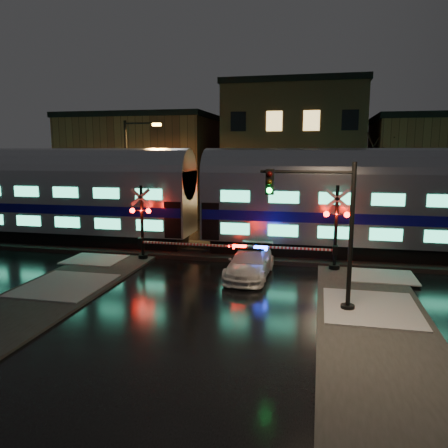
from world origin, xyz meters
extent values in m
plane|color=black|center=(0.00, 0.00, 0.00)|extent=(120.00, 120.00, 0.00)
cube|color=black|center=(0.00, 5.00, 0.12)|extent=(90.00, 4.20, 0.24)
cube|color=#2D2D2D|center=(-6.50, -6.00, 0.06)|extent=(4.00, 20.00, 0.12)
cube|color=#2D2D2D|center=(6.50, -6.00, 0.06)|extent=(4.00, 20.00, 0.12)
cube|color=brown|center=(-13.00, 22.00, 4.50)|extent=(14.00, 10.00, 9.00)
cube|color=brown|center=(2.00, 22.50, 5.75)|extent=(12.00, 11.00, 11.50)
cube|color=brown|center=(15.00, 22.00, 4.25)|extent=(12.00, 10.00, 8.50)
cube|color=black|center=(-15.54, 5.00, 0.64)|extent=(24.00, 2.40, 0.80)
cube|color=#B7BAC1|center=(-15.54, 5.00, 2.94)|extent=(25.00, 3.05, 3.80)
cube|color=#0B0A77|center=(-15.54, 5.00, 2.54)|extent=(24.75, 3.09, 0.55)
cylinder|color=#B7BAC1|center=(-15.54, 5.00, 4.64)|extent=(25.00, 3.05, 3.05)
cube|color=black|center=(10.46, 5.00, 0.64)|extent=(24.00, 2.40, 0.80)
cube|color=#B7BAC1|center=(10.46, 5.00, 2.94)|extent=(25.00, 3.05, 3.80)
cube|color=#0B0A77|center=(10.46, 5.00, 2.54)|extent=(24.75, 3.09, 0.55)
cube|color=#3BE3A7|center=(10.46, 3.45, 1.79)|extent=(21.00, 0.05, 0.62)
cube|color=#3BE3A7|center=(10.46, 3.45, 3.59)|extent=(21.00, 0.05, 0.62)
cylinder|color=#B7BAC1|center=(10.46, 5.00, 4.64)|extent=(25.00, 3.05, 3.05)
imported|color=white|center=(1.27, 0.50, 0.69)|extent=(2.05, 4.78, 1.37)
cube|color=black|center=(1.27, 0.50, 1.41)|extent=(1.44, 0.40, 0.09)
cube|color=#FF0C05|center=(0.76, 0.51, 1.45)|extent=(0.64, 0.34, 0.16)
cube|color=#1426FF|center=(1.79, 0.49, 1.45)|extent=(0.64, 0.34, 0.16)
cylinder|color=black|center=(5.29, 2.40, 0.16)|extent=(0.54, 0.54, 0.33)
cylinder|color=black|center=(5.29, 2.40, 2.18)|extent=(0.17, 0.17, 4.35)
sphere|color=#FF0C05|center=(4.80, 2.22, 2.94)|extent=(0.28, 0.28, 0.28)
sphere|color=#FF0C05|center=(5.78, 2.22, 2.94)|extent=(0.28, 0.28, 0.28)
cube|color=white|center=(2.57, 2.15, 1.14)|extent=(5.44, 0.10, 0.10)
cube|color=black|center=(5.29, 2.15, 1.14)|extent=(0.25, 0.30, 0.45)
cylinder|color=black|center=(-5.04, 2.40, 0.16)|extent=(0.52, 0.52, 0.31)
cylinder|color=black|center=(-5.04, 2.40, 2.08)|extent=(0.17, 0.17, 4.16)
sphere|color=#FF0C05|center=(-5.51, 2.22, 2.81)|extent=(0.27, 0.27, 0.27)
sphere|color=#FF0C05|center=(-4.57, 2.22, 2.81)|extent=(0.27, 0.27, 0.27)
cube|color=white|center=(-2.43, 2.15, 1.09)|extent=(5.21, 0.10, 0.10)
cube|color=black|center=(-5.04, 2.15, 1.09)|extent=(0.25, 0.30, 0.45)
cylinder|color=black|center=(5.62, -3.32, 0.14)|extent=(0.53, 0.53, 0.28)
cylinder|color=black|center=(5.62, -3.32, 2.82)|extent=(0.17, 0.17, 5.65)
cylinder|color=black|center=(3.93, -3.32, 5.27)|extent=(3.39, 0.11, 0.11)
cube|color=black|center=(2.61, -3.47, 4.89)|extent=(0.30, 0.26, 0.94)
sphere|color=#0CFF3F|center=(2.61, -3.63, 4.59)|extent=(0.21, 0.21, 0.21)
cylinder|color=black|center=(-8.88, 9.00, 4.03)|extent=(0.20, 0.20, 8.07)
cylinder|color=black|center=(-7.67, 9.00, 7.87)|extent=(2.42, 0.12, 0.12)
cube|color=#FDA425|center=(-6.56, 9.00, 7.77)|extent=(0.55, 0.28, 0.18)
camera|label=1|loc=(4.42, -19.70, 6.07)|focal=35.00mm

